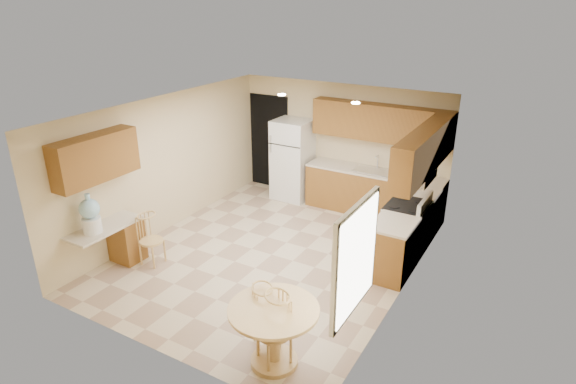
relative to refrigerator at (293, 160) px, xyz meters
The scene contains 30 objects.
floor 2.72m from the refrigerator, 68.40° to the right, with size 5.50×5.50×0.00m, color beige.
ceiling 3.06m from the refrigerator, 68.40° to the right, with size 4.50×5.50×0.02m, color white.
wall_back 1.09m from the refrigerator, 20.23° to the left, with size 4.50×0.02×2.50m, color #CAB588.
wall_front 5.25m from the refrigerator, 79.55° to the right, with size 4.50×0.02×2.50m, color #CAB588.
wall_left 2.76m from the refrigerator, 118.44° to the right, with size 0.02×5.50×2.50m, color #CAB588.
wall_right 4.02m from the refrigerator, 36.87° to the right, with size 0.02×5.50×2.50m, color #CAB588.
doorway 0.89m from the refrigerator, 157.27° to the left, with size 0.90×0.02×2.10m, color black.
base_cab_back 1.87m from the refrigerator, ahead, with size 2.75×0.60×0.87m, color brown.
counter_back 1.83m from the refrigerator, ahead, with size 2.75×0.63×0.04m, color beige.
base_cab_right_a 2.98m from the refrigerator, 10.64° to the right, with size 0.60×0.59×0.87m, color brown.
counter_right_a 2.95m from the refrigerator, 10.64° to the right, with size 0.63×0.59×0.04m, color beige.
base_cab_right_b 3.55m from the refrigerator, 34.59° to the right, with size 0.60×0.80×0.87m, color brown.
counter_right_b 3.52m from the refrigerator, 34.59° to the right, with size 0.63×0.80×0.04m, color beige.
upper_cab_back 2.09m from the refrigerator, ahead, with size 2.75×0.33×0.70m, color brown.
upper_cab_right 3.41m from the refrigerator, 21.41° to the right, with size 0.33×2.42×0.70m, color brown.
upper_cab_left 4.27m from the refrigerator, 105.84° to the right, with size 0.33×1.40×0.70m, color brown.
sink 1.80m from the refrigerator, ahead, with size 0.78×0.44×0.01m, color silver.
range_hood 3.24m from the refrigerator, 22.46° to the right, with size 0.50×0.76×0.14m, color silver.
desk_pedestal 3.90m from the refrigerator, 105.76° to the right, with size 0.48×0.42×0.72m, color brown.
desk_top 4.23m from the refrigerator, 104.36° to the right, with size 0.50×1.20×0.04m, color beige.
window 5.35m from the refrigerator, 53.21° to the right, with size 0.06×1.12×1.30m.
can_light_a 2.07m from the refrigerator, 69.44° to the right, with size 0.14×0.14×0.02m, color white.
can_light_b 2.74m from the refrigerator, 32.96° to the right, with size 0.14×0.14×0.02m, color white.
refrigerator is the anchor object (origin of this frame).
stove 3.15m from the refrigerator, 22.99° to the right, with size 0.65×0.76×1.09m.
dining_table 5.18m from the refrigerator, 62.94° to the right, with size 1.06×1.06×0.79m.
chair_table_a 4.94m from the refrigerator, 64.71° to the right, with size 0.38×0.46×0.86m.
chair_table_b 5.25m from the refrigerator, 63.38° to the right, with size 0.41×0.48×0.93m.
chair_desk 3.75m from the refrigerator, 99.24° to the right, with size 0.38×0.49×0.86m.
water_crock 4.44m from the refrigerator, 103.68° to the right, with size 0.30×0.30×0.63m.
Camera 1 is at (3.84, -6.09, 4.11)m, focal length 30.00 mm.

